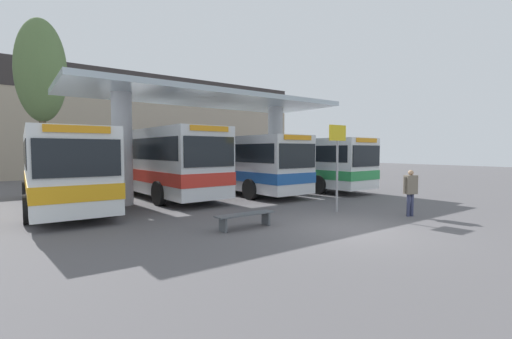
# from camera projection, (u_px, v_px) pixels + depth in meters

# --- Properties ---
(ground_plane) EXTENTS (100.00, 100.00, 0.00)m
(ground_plane) POSITION_uv_depth(u_px,v_px,m) (351.00, 230.00, 10.32)
(ground_plane) COLOR #565456
(townhouse_backdrop) EXTENTS (40.00, 0.58, 9.82)m
(townhouse_backdrop) POSITION_uv_depth(u_px,v_px,m) (118.00, 114.00, 31.56)
(townhouse_backdrop) COLOR tan
(townhouse_backdrop) RESTS_ON ground_plane
(station_canopy) EXTENTS (13.58, 5.13, 5.13)m
(station_canopy) POSITION_uv_depth(u_px,v_px,m) (210.00, 114.00, 17.28)
(station_canopy) COLOR silver
(station_canopy) RESTS_ON ground_plane
(transit_bus_left_bay) EXTENTS (3.01, 10.27, 3.16)m
(transit_bus_left_bay) POSITION_uv_depth(u_px,v_px,m) (62.00, 165.00, 14.32)
(transit_bus_left_bay) COLOR white
(transit_bus_left_bay) RESTS_ON ground_plane
(transit_bus_center_bay) EXTENTS (3.18, 11.54, 3.41)m
(transit_bus_center_bay) POSITION_uv_depth(u_px,v_px,m) (154.00, 160.00, 18.21)
(transit_bus_center_bay) COLOR silver
(transit_bus_center_bay) RESTS_ON ground_plane
(transit_bus_right_bay) EXTENTS (2.90, 10.68, 3.12)m
(transit_bus_right_bay) POSITION_uv_depth(u_px,v_px,m) (234.00, 162.00, 19.80)
(transit_bus_right_bay) COLOR silver
(transit_bus_right_bay) RESTS_ON ground_plane
(transit_bus_far_right_bay) EXTENTS (2.98, 11.31, 3.06)m
(transit_bus_far_right_bay) POSITION_uv_depth(u_px,v_px,m) (292.00, 161.00, 22.11)
(transit_bus_far_right_bay) COLOR white
(transit_bus_far_right_bay) RESTS_ON ground_plane
(waiting_bench_near_pillar) EXTENTS (1.98, 0.44, 0.46)m
(waiting_bench_near_pillar) POSITION_uv_depth(u_px,v_px,m) (245.00, 217.00, 10.48)
(waiting_bench_near_pillar) COLOR #4C5156
(waiting_bench_near_pillar) RESTS_ON ground_plane
(info_sign_platform) EXTENTS (0.90, 0.09, 3.37)m
(info_sign_platform) POSITION_uv_depth(u_px,v_px,m) (337.00, 151.00, 13.18)
(info_sign_platform) COLOR gray
(info_sign_platform) RESTS_ON ground_plane
(pedestrian_waiting) EXTENTS (0.61, 0.38, 1.68)m
(pedestrian_waiting) POSITION_uv_depth(u_px,v_px,m) (411.00, 188.00, 12.37)
(pedestrian_waiting) COLOR #333856
(pedestrian_waiting) RESTS_ON ground_plane
(poplar_tree_behind_left) EXTENTS (2.75, 2.75, 10.14)m
(poplar_tree_behind_left) POSITION_uv_depth(u_px,v_px,m) (41.00, 72.00, 20.14)
(poplar_tree_behind_left) COLOR brown
(poplar_tree_behind_left) RESTS_ON ground_plane
(parked_car_street) EXTENTS (4.40, 2.07, 1.97)m
(parked_car_street) POSITION_uv_depth(u_px,v_px,m) (181.00, 166.00, 31.23)
(parked_car_street) COLOR navy
(parked_car_street) RESTS_ON ground_plane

